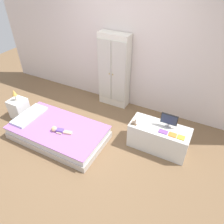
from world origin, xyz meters
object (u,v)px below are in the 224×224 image
Objects in this scene: nightstand at (19,108)px; table_lamp at (14,93)px; book_yellow at (181,138)px; bed at (59,132)px; wardrobe at (114,71)px; rocking_horse_toy at (134,122)px; book_purple at (163,132)px; tv_stand at (159,137)px; tv_monitor at (169,120)px; doll at (58,130)px; book_orange at (173,135)px.

table_lamp is (0.00, -0.00, 0.37)m from nightstand.
bed is at bearing -166.29° from book_yellow.
book_yellow is at bearing -30.45° from wardrobe.
rocking_horse_toy reaches higher than book_purple.
tv_stand is at bearing 164.96° from book_yellow.
tv_monitor is at bearing 35.70° from tv_stand.
doll is 3.42× the size of book_yellow.
rocking_horse_toy is at bearing -177.10° from book_yellow.
book_purple is (1.72, 0.61, 0.19)m from doll.
wardrobe is 1.42m from rocking_horse_toy.
bed is 12.34× the size of book_purple.
book_yellow is at bearing 6.48° from table_lamp.
book_purple is (2.96, 0.37, 0.28)m from nightstand.
book_orange is 1.09× the size of book_yellow.
tv_monitor reaches higher than tv_stand.
rocking_horse_toy is (1.22, 0.57, 0.24)m from doll.
table_lamp reaches higher than book_orange.
tv_stand is 0.35m from book_orange.
doll is 1.72m from wardrobe.
table_lamp is 2.08m from wardrobe.
tv_stand reaches higher than bed.
tv_monitor is (2.98, 0.54, 0.42)m from nightstand.
tv_stand is at bearing 156.90° from book_orange.
tv_monitor reaches higher than book_purple.
bed is 7.34× the size of table_lamp.
table_lamp is at bearing -172.38° from rocking_horse_toy.
rocking_horse_toy reaches higher than nightstand.
tv_stand reaches higher than doll.
rocking_horse_toy is at bearing -48.61° from wardrobe.
book_purple reaches higher than book_orange.
tv_stand is at bearing -144.30° from tv_monitor.
doll is at bearing -10.95° from nightstand.
book_orange is (3.11, 0.37, -0.10)m from table_lamp.
nightstand is 2.99m from book_purple.
tv_stand is at bearing 9.23° from nightstand.
tv_stand is 0.53m from rocking_horse_toy.
tv_stand is at bearing 19.42° from bed.
rocking_horse_toy is at bearing 7.62° from table_lamp.
bed is 4.54× the size of doll.
tv_monitor is 0.26m from book_orange.
book_orange is 0.14m from book_yellow.
nightstand is 2.15m from wardrobe.
tv_monitor is at bearing 24.14° from doll.
nightstand is at bearing 169.05° from doll.
tv_monitor is 2.45× the size of book_yellow.
bed is at bearing -164.19° from book_purple.
wardrobe is 11.22× the size of book_purple.
tv_monitor is (1.44, -0.83, -0.18)m from wardrobe.
rocking_horse_toy reaches higher than book_yellow.
doll is 1.39× the size of tv_monitor.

